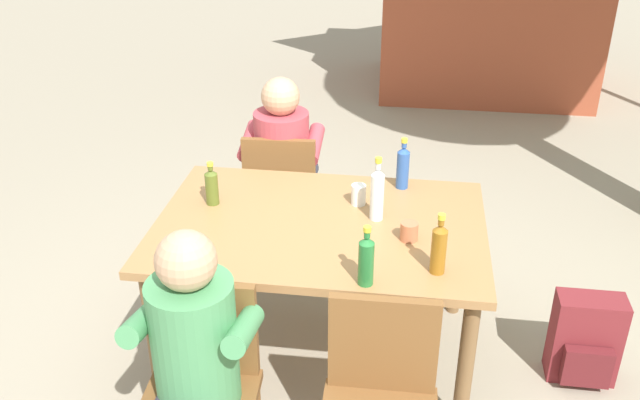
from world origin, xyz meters
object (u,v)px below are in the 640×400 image
object	(u,v)px
dining_table	(320,239)
backpack_by_near_side	(585,341)
bottle_blue	(403,167)
person_in_white_shirt	(189,368)
chair_near_left	(201,382)
bottle_amber	(439,248)
bottle_clear	(377,193)
bottle_olive	(212,186)
person_in_plaid_shirt	(285,158)
chair_near_right	(380,400)
table_knife	(188,257)
cup_terracotta	(409,231)
bottle_green	(366,260)
chair_far_left	(283,191)
cup_white	(359,195)

from	to	relation	value
dining_table	backpack_by_near_side	size ratio (longest dim) A/B	3.36
bottle_blue	person_in_white_shirt	bearing A→B (deg)	-117.54
chair_near_left	bottle_blue	world-z (taller)	bottle_blue
bottle_blue	backpack_by_near_side	size ratio (longest dim) A/B	0.59
bottle_amber	bottle_clear	distance (m)	0.50
bottle_clear	bottle_olive	size ratio (longest dim) A/B	1.42
person_in_plaid_shirt	bottle_olive	distance (m)	0.87
chair_near_right	table_knife	xyz separation A→B (m)	(-0.86, 0.45, 0.28)
bottle_amber	cup_terracotta	distance (m)	0.28
person_in_white_shirt	bottle_green	bearing A→B (deg)	38.33
person_in_white_shirt	bottle_olive	distance (m)	1.09
chair_far_left	bottle_green	size ratio (longest dim) A/B	3.29
bottle_clear	backpack_by_near_side	xyz separation A→B (m)	(1.03, -0.09, -0.68)
chair_near_left	bottle_blue	size ratio (longest dim) A/B	3.20
bottle_green	bottle_clear	distance (m)	0.54
person_in_plaid_shirt	bottle_clear	xyz separation A→B (m)	(0.60, -0.86, 0.24)
person_in_plaid_shirt	table_knife	size ratio (longest dim) A/B	4.89
dining_table	person_in_plaid_shirt	size ratio (longest dim) A/B	1.31
bottle_amber	bottle_olive	bearing A→B (deg)	157.22
chair_far_left	person_in_white_shirt	size ratio (longest dim) A/B	0.74
bottle_blue	table_knife	world-z (taller)	bottle_blue
chair_near_right	bottle_blue	xyz separation A→B (m)	(0.02, 1.25, 0.39)
person_in_plaid_shirt	bottle_blue	size ratio (longest dim) A/B	4.34
dining_table	cup_white	bearing A→B (deg)	52.71
backpack_by_near_side	table_knife	bearing A→B (deg)	-168.58
chair_near_right	person_in_white_shirt	bearing A→B (deg)	-171.01
bottle_clear	bottle_olive	distance (m)	0.81
chair_near_right	bottle_clear	world-z (taller)	bottle_clear
chair_far_left	chair_near_right	bearing A→B (deg)	-67.48
table_knife	dining_table	bearing A→B (deg)	36.30
chair_near_right	cup_terracotta	bearing A→B (deg)	84.55
dining_table	cup_white	size ratio (longest dim) A/B	14.95
chair_far_left	bottle_olive	distance (m)	0.83
cup_white	person_in_plaid_shirt	bearing A→B (deg)	124.86
chair_near_right	person_in_plaid_shirt	bearing A→B (deg)	111.36
chair_near_right	chair_near_left	bearing A→B (deg)	-179.99
backpack_by_near_side	bottle_amber	bearing A→B (deg)	-156.63
chair_near_left	person_in_plaid_shirt	size ratio (longest dim) A/B	0.74
chair_near_left	chair_far_left	world-z (taller)	same
chair_near_left	person_in_plaid_shirt	bearing A→B (deg)	89.87
cup_white	chair_near_left	bearing A→B (deg)	-116.16
chair_near_left	cup_white	bearing A→B (deg)	63.84
cup_terracotta	person_in_plaid_shirt	bearing A→B (deg)	126.34
person_in_white_shirt	bottle_olive	xyz separation A→B (m)	(-0.20, 1.06, 0.20)
backpack_by_near_side	chair_far_left	bearing A→B (deg)	152.62
chair_near_left	bottle_green	xyz separation A→B (m)	(0.60, 0.36, 0.39)
person_in_plaid_shirt	bottle_olive	world-z (taller)	person_in_plaid_shirt
bottle_clear	cup_white	size ratio (longest dim) A/B	3.07
dining_table	chair_far_left	xyz separation A→B (m)	(-0.34, 0.83, -0.19)
bottle_blue	chair_near_left	bearing A→B (deg)	-119.69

